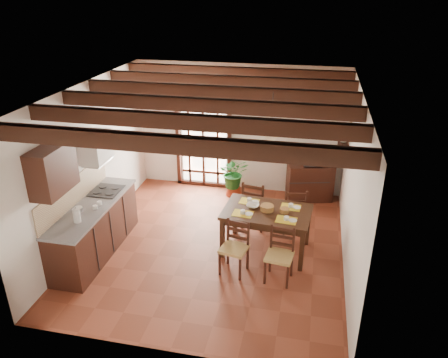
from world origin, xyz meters
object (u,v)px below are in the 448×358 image
(crt_tv, at_px, (312,156))
(potted_plant, at_px, (234,171))
(chair_far_right, at_px, (293,218))
(sideboard, at_px, (310,182))
(kitchen_counter, at_px, (95,228))
(dining_table, at_px, (267,216))
(pendant_lamp, at_px, (271,137))
(chair_near_right, at_px, (279,264))
(chair_far_left, at_px, (255,212))
(chair_near_left, at_px, (234,257))

(crt_tv, xyz_separation_m, potted_plant, (-1.63, -0.13, -0.43))
(chair_far_right, bearing_deg, sideboard, -109.36)
(kitchen_counter, height_order, dining_table, kitchen_counter)
(kitchen_counter, distance_m, pendant_lamp, 3.38)
(chair_near_right, xyz_separation_m, crt_tv, (0.37, 2.94, 0.72))
(chair_near_right, bearing_deg, potted_plant, 121.20)
(chair_far_right, bearing_deg, chair_near_right, 75.36)
(chair_near_right, xyz_separation_m, potted_plant, (-1.26, 2.81, 0.29))
(chair_far_left, bearing_deg, pendant_lamp, 125.36)
(chair_near_left, xyz_separation_m, crt_tv, (1.10, 2.88, 0.72))
(chair_near_right, distance_m, crt_tv, 3.05)
(chair_near_left, bearing_deg, pendant_lamp, 74.41)
(crt_tv, xyz_separation_m, pendant_lamp, (-0.68, -2.06, 1.08))
(chair_near_left, height_order, chair_far_left, chair_far_left)
(dining_table, distance_m, pendant_lamp, 1.39)
(chair_near_right, height_order, pendant_lamp, pendant_lamp)
(chair_near_right, xyz_separation_m, pendant_lamp, (-0.30, 0.88, 1.80))
(chair_near_left, height_order, potted_plant, potted_plant)
(chair_near_left, height_order, sideboard, chair_near_left)
(potted_plant, height_order, pendant_lamp, pendant_lamp)
(chair_near_left, height_order, chair_far_right, chair_far_right)
(dining_table, height_order, pendant_lamp, pendant_lamp)
(chair_near_left, xyz_separation_m, sideboard, (1.10, 2.88, 0.13))
(chair_far_left, bearing_deg, potted_plant, -51.44)
(chair_far_left, height_order, chair_far_right, chair_far_left)
(chair_far_right, height_order, pendant_lamp, pendant_lamp)
(potted_plant, bearing_deg, kitchen_counter, -125.47)
(dining_table, bearing_deg, chair_far_right, 63.74)
(kitchen_counter, xyz_separation_m, chair_near_left, (2.45, -0.06, -0.20))
(sideboard, bearing_deg, potted_plant, 170.00)
(kitchen_counter, height_order, chair_near_right, kitchen_counter)
(chair_near_right, bearing_deg, sideboard, 89.84)
(chair_near_left, distance_m, chair_far_right, 1.67)
(dining_table, distance_m, chair_far_right, 0.93)
(dining_table, bearing_deg, chair_near_left, -115.92)
(chair_near_left, distance_m, chair_near_right, 0.73)
(kitchen_counter, distance_m, potted_plant, 3.31)
(kitchen_counter, relative_size, chair_far_right, 2.41)
(chair_near_left, bearing_deg, crt_tv, 80.97)
(chair_near_right, relative_size, potted_plant, 0.49)
(kitchen_counter, relative_size, pendant_lamp, 2.66)
(chair_far_left, xyz_separation_m, chair_far_right, (0.73, -0.06, -0.01))
(chair_near_left, bearing_deg, chair_far_left, 97.28)
(dining_table, bearing_deg, chair_far_left, 116.16)
(pendant_lamp, bearing_deg, crt_tv, 71.84)
(dining_table, xyz_separation_m, sideboard, (0.68, 2.17, -0.29))
(chair_far_right, bearing_deg, potted_plant, -53.29)
(chair_near_right, bearing_deg, chair_far_right, 92.18)
(pendant_lamp, bearing_deg, chair_near_left, -117.50)
(sideboard, xyz_separation_m, crt_tv, (-0.00, -0.01, 0.59))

